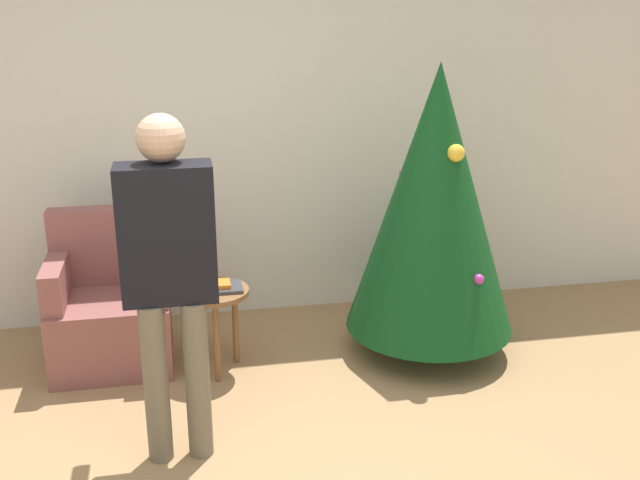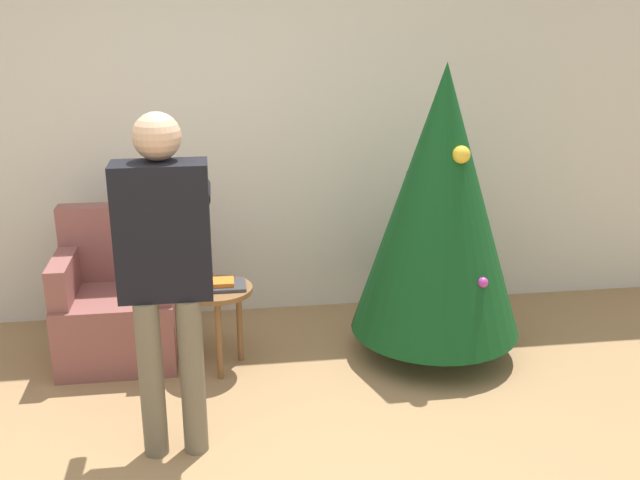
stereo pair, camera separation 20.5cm
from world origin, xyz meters
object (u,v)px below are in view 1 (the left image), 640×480
object	(u,v)px
christmas_tree	(434,200)
person_standing	(169,260)
armchair	(111,309)
side_stool	(214,303)

from	to	relation	value
christmas_tree	person_standing	size ratio (longest dim) A/B	1.08
armchair	side_stool	xyz separation A→B (m)	(0.61, -0.26, 0.10)
christmas_tree	armchair	world-z (taller)	christmas_tree
armchair	side_stool	distance (m)	0.67
person_standing	side_stool	distance (m)	1.01
person_standing	christmas_tree	bearing A→B (deg)	27.24
side_stool	armchair	bearing A→B (deg)	157.06
christmas_tree	person_standing	world-z (taller)	christmas_tree
armchair	person_standing	world-z (taller)	person_standing
armchair	side_stool	size ratio (longest dim) A/B	1.77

